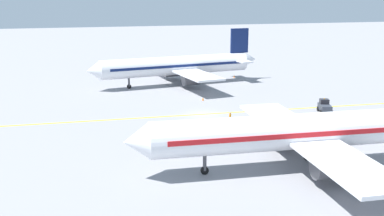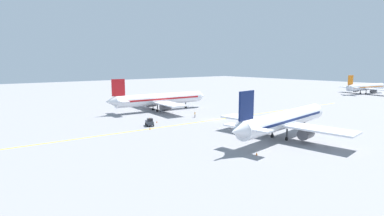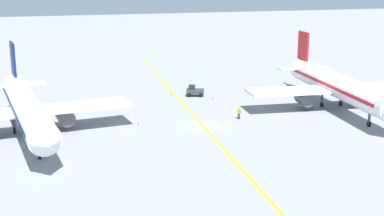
% 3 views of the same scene
% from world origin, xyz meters
% --- Properties ---
extents(ground_plane, '(400.00, 400.00, 0.00)m').
position_xyz_m(ground_plane, '(0.00, 0.00, 0.00)').
color(ground_plane, gray).
extents(apron_yellow_centreline, '(7.04, 119.84, 0.01)m').
position_xyz_m(apron_yellow_centreline, '(0.00, 0.00, 0.00)').
color(apron_yellow_centreline, yellow).
rests_on(apron_yellow_centreline, ground).
extents(airplane_at_gate, '(28.32, 35.55, 10.60)m').
position_xyz_m(airplane_at_gate, '(-22.76, -3.13, 3.71)').
color(airplane_at_gate, white).
rests_on(airplane_at_gate, ground).
extents(airplane_adjacent_stand, '(28.43, 35.52, 10.60)m').
position_xyz_m(airplane_adjacent_stand, '(23.33, -2.27, 3.71)').
color(airplane_adjacent_stand, white).
rests_on(airplane_adjacent_stand, ground).
extents(baggage_tug_dark, '(3.32, 2.50, 2.11)m').
position_xyz_m(baggage_tug_dark, '(-4.08, -17.77, 0.90)').
color(baggage_tug_dark, '#333842').
rests_on(baggage_tug_dark, ground).
extents(ground_crew_worker, '(0.51, 0.37, 1.68)m').
position_xyz_m(ground_crew_worker, '(-6.09, -1.87, 0.91)').
color(ground_crew_worker, '#23232D').
rests_on(ground_crew_worker, ground).
extents(traffic_cone_near_nose, '(0.32, 0.32, 0.55)m').
position_xyz_m(traffic_cone_near_nose, '(-6.25, -14.35, 0.28)').
color(traffic_cone_near_nose, orange).
rests_on(traffic_cone_near_nose, ground).
extents(traffic_cone_mid_apron, '(0.32, 0.32, 0.55)m').
position_xyz_m(traffic_cone_mid_apron, '(8.63, -2.68, 0.28)').
color(traffic_cone_mid_apron, orange).
rests_on(traffic_cone_mid_apron, ground).
extents(traffic_cone_by_wingtip, '(0.32, 0.32, 0.55)m').
position_xyz_m(traffic_cone_by_wingtip, '(-0.45, -19.79, 0.28)').
color(traffic_cone_by_wingtip, orange).
rests_on(traffic_cone_by_wingtip, ground).
extents(traffic_cone_far_edge, '(0.32, 0.32, 0.55)m').
position_xyz_m(traffic_cone_far_edge, '(27.63, -15.76, 0.28)').
color(traffic_cone_far_edge, orange).
rests_on(traffic_cone_far_edge, ground).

